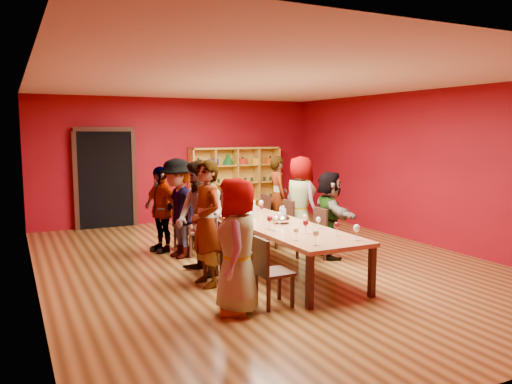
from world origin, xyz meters
TOP-DOWN VIEW (x-y plane):
  - room_shell at (0.00, 0.00)m, footprint 7.10×9.10m
  - tasting_table at (0.00, 0.00)m, footprint 1.10×4.50m
  - doorway at (-1.80, 4.43)m, footprint 1.40×0.17m
  - shelving_unit at (1.40, 4.32)m, footprint 2.40×0.40m
  - chair_person_left_0 at (-0.91, -1.87)m, footprint 0.42×0.42m
  - person_left_0 at (-1.34, -1.87)m, footprint 0.73×0.92m
  - chair_person_left_1 at (-0.91, -0.70)m, footprint 0.42×0.42m
  - person_left_1 at (-1.30, -0.70)m, footprint 0.54×0.70m
  - chair_person_left_2 at (-0.91, -0.18)m, footprint 0.42×0.42m
  - person_left_2 at (-1.19, -0.18)m, footprint 0.63×0.94m
  - chair_person_left_3 at (-0.91, 1.03)m, footprint 0.42×0.42m
  - person_left_3 at (-1.16, 1.03)m, footprint 0.68×1.20m
  - chair_person_left_4 at (-0.91, 1.59)m, footprint 0.42×0.42m
  - person_left_4 at (-1.31, 1.59)m, footprint 0.70×1.01m
  - chair_person_right_2 at (0.91, -0.15)m, footprint 0.42×0.42m
  - person_right_2 at (1.20, -0.15)m, footprint 0.73×1.47m
  - chair_person_right_3 at (0.91, 0.95)m, footprint 0.42×0.42m
  - person_right_3 at (1.29, 0.95)m, footprint 0.56×0.89m
  - chair_person_right_4 at (0.91, 1.90)m, footprint 0.42×0.42m
  - person_right_4 at (1.31, 1.90)m, footprint 0.55×0.69m
  - wine_glass_0 at (0.28, -1.64)m, footprint 0.08×0.08m
  - wine_glass_1 at (0.37, 0.07)m, footprint 0.07×0.07m
  - wine_glass_2 at (0.37, -1.06)m, footprint 0.07×0.07m
  - wine_glass_3 at (-0.01, -1.30)m, footprint 0.08×0.08m
  - wine_glass_4 at (-0.01, -0.53)m, footprint 0.08×0.08m
  - wine_glass_5 at (0.37, 1.78)m, footprint 0.07×0.07m
  - wine_glass_6 at (0.32, 0.74)m, footprint 0.09×0.09m
  - wine_glass_7 at (0.36, -1.98)m, footprint 0.09×0.09m
  - wine_glass_8 at (-0.33, 0.16)m, footprint 0.08×0.08m
  - wine_glass_9 at (0.35, 1.88)m, footprint 0.09×0.09m
  - wine_glass_10 at (-0.36, -1.62)m, footprint 0.07×0.07m
  - wine_glass_11 at (0.26, -0.85)m, footprint 0.08×0.08m
  - wine_glass_12 at (-0.17, 1.38)m, footprint 0.08×0.08m
  - wine_glass_13 at (0.28, -0.16)m, footprint 0.08×0.08m
  - wine_glass_14 at (0.15, 0.37)m, footprint 0.08×0.08m
  - wine_glass_15 at (-0.36, 0.88)m, footprint 0.09×0.09m
  - wine_glass_16 at (-0.29, 1.04)m, footprint 0.08×0.08m
  - wine_glass_17 at (-0.32, -0.78)m, footprint 0.08×0.08m
  - wine_glass_18 at (0.31, 1.02)m, footprint 0.07×0.07m
  - wine_glass_19 at (-0.28, -1.97)m, footprint 0.08×0.08m
  - wine_glass_20 at (-0.29, -0.91)m, footprint 0.09×0.09m
  - wine_glass_21 at (-0.28, 1.77)m, footprint 0.08×0.08m
  - wine_glass_22 at (-0.36, 1.84)m, footprint 0.08×0.08m
  - wine_glass_23 at (-0.32, -0.14)m, footprint 0.07×0.07m
  - spittoon_bowl at (0.07, -0.44)m, footprint 0.29×0.29m
  - carafe_a at (-0.08, 0.22)m, footprint 0.11×0.11m
  - carafe_b at (0.11, -0.43)m, footprint 0.14×0.14m
  - wine_bottle at (0.04, 1.52)m, footprint 0.09×0.09m

SIDE VIEW (x-z plane):
  - chair_person_left_0 at x=-0.91m, z-range 0.05..0.94m
  - chair_person_left_1 at x=-0.91m, z-range 0.05..0.94m
  - chair_person_left_2 at x=-0.91m, z-range 0.05..0.94m
  - chair_person_left_3 at x=-0.91m, z-range 0.05..0.94m
  - chair_person_left_4 at x=-0.91m, z-range 0.05..0.94m
  - chair_person_right_2 at x=0.91m, z-range 0.05..0.94m
  - chair_person_right_3 at x=0.91m, z-range 0.05..0.94m
  - chair_person_right_4 at x=0.91m, z-range 0.05..0.94m
  - tasting_table at x=0.00m, z-range 0.32..1.07m
  - person_right_2 at x=1.20m, z-range 0.00..1.52m
  - person_left_4 at x=-1.31m, z-range 0.00..1.58m
  - spittoon_bowl at x=0.07m, z-range 0.74..0.90m
  - person_left_0 at x=-1.34m, z-range 0.00..1.66m
  - person_right_4 at x=1.31m, z-range 0.00..1.69m
  - carafe_a at x=-0.08m, z-range 0.74..0.97m
  - person_right_3 at x=1.29m, z-range 0.00..1.73m
  - wine_bottle at x=0.04m, z-range 0.71..1.01m
  - person_left_3 at x=-1.16m, z-range 0.00..1.74m
  - carafe_b at x=0.11m, z-range 0.74..1.01m
  - wine_glass_23 at x=-0.32m, z-range 0.79..0.96m
  - wine_glass_18 at x=0.31m, z-range 0.79..0.97m
  - wine_glass_2 at x=0.37m, z-range 0.79..0.97m
  - wine_glass_1 at x=0.37m, z-range 0.79..0.97m
  - wine_glass_10 at x=-0.36m, z-range 0.79..0.97m
  - wine_glass_5 at x=0.37m, z-range 0.79..0.97m
  - wine_glass_8 at x=-0.33m, z-range 0.79..0.98m
  - wine_glass_22 at x=-0.36m, z-range 0.79..0.98m
  - wine_glass_13 at x=0.28m, z-range 0.79..0.98m
  - wine_glass_14 at x=0.15m, z-range 0.79..0.98m
  - wine_glass_16 at x=-0.29m, z-range 0.79..0.99m
  - person_left_2 at x=-1.19m, z-range 0.00..1.78m
  - wine_glass_11 at x=0.26m, z-range 0.79..0.99m
  - wine_glass_12 at x=-0.17m, z-range 0.79..0.99m
  - wine_glass_0 at x=0.28m, z-range 0.80..1.00m
  - wine_glass_4 at x=-0.01m, z-range 0.80..1.00m
  - wine_glass_3 at x=-0.01m, z-range 0.80..1.00m
  - wine_glass_21 at x=-0.28m, z-range 0.80..1.00m
  - wine_glass_19 at x=-0.28m, z-range 0.80..1.00m
  - wine_glass_17 at x=-0.32m, z-range 0.80..1.00m
  - wine_glass_20 at x=-0.29m, z-range 0.80..1.01m
  - wine_glass_6 at x=0.32m, z-range 0.80..1.01m
  - person_left_1 at x=-1.30m, z-range 0.00..1.81m
  - wine_glass_15 at x=-0.36m, z-range 0.80..1.01m
  - wine_glass_7 at x=0.36m, z-range 0.80..1.02m
  - wine_glass_9 at x=0.35m, z-range 0.80..1.02m
  - shelving_unit at x=1.40m, z-range 0.08..1.88m
  - doorway at x=-1.80m, z-range -0.03..2.27m
  - room_shell at x=0.00m, z-range -0.02..3.02m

